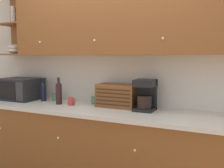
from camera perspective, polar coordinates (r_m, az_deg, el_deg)
name	(u,v)px	position (r m, az deg, el deg)	size (l,w,h in m)	color
wall_back	(121,72)	(3.03, 2.05, 2.68)	(5.84, 0.06, 2.60)	beige
counter_unit	(108,149)	(2.88, -0.85, -14.66)	(3.46, 0.69, 0.92)	brown
backsplash_panel	(120,80)	(3.00, 1.78, 0.99)	(3.44, 0.01, 0.59)	silver
upper_cabinets	(129,15)	(2.82, 3.90, 15.51)	(3.44, 0.34, 0.87)	brown
microwave	(20,89)	(3.58, -20.30, -1.03)	(0.53, 0.41, 0.28)	black
second_wine_bottle	(43,91)	(3.35, -15.44, -1.51)	(0.07, 0.07, 0.29)	black
mug_patterned_third	(56,97)	(3.33, -12.67, -3.00)	(0.10, 0.09, 0.09)	#4C845B
wine_bottle	(59,92)	(3.07, -12.06, -1.84)	(0.07, 0.07, 0.33)	black
mug	(71,101)	(3.00, -9.33, -3.91)	(0.09, 0.08, 0.09)	#B73D38
mug_blue_second	(95,100)	(3.05, -3.94, -3.71)	(0.09, 0.08, 0.09)	#4C845B
bread_box	(117,96)	(2.85, 1.18, -2.67)	(0.45, 0.25, 0.26)	brown
coffee_maker	(146,95)	(2.69, 7.67, -2.42)	(0.21, 0.24, 0.33)	black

